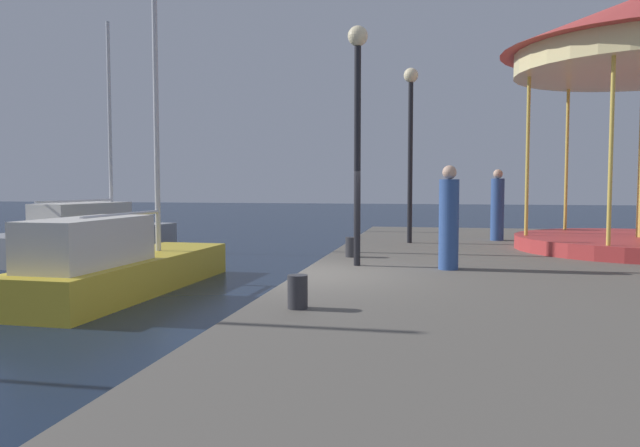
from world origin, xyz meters
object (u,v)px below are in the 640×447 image
object	(u,v)px
lamp_post_near_edge	(358,103)
bollard_south	(351,247)
person_far_corner	(449,221)
sailboat_grey	(85,235)
bollard_center	(298,292)
sailboat_yellow	(119,265)
lamp_post_mid_promenade	(411,124)
person_by_the_water	(497,207)

from	to	relation	value
lamp_post_near_edge	bollard_south	bearing A→B (deg)	102.62
bollard_south	person_far_corner	bearing A→B (deg)	-37.84
sailboat_grey	bollard_center	distance (m)	14.43
sailboat_yellow	person_far_corner	xyz separation A→B (m)	(6.58, -0.71, 1.02)
sailboat_grey	bollard_south	size ratio (longest dim) A/B	19.07
lamp_post_mid_promenade	bollard_south	size ratio (longest dim) A/B	10.79
sailboat_grey	bollard_south	distance (m)	10.93
lamp_post_near_edge	person_far_corner	size ratio (longest dim) A/B	2.38
lamp_post_mid_promenade	bollard_center	size ratio (longest dim) A/B	10.79
bollard_center	person_far_corner	distance (m)	4.24
sailboat_grey	lamp_post_near_edge	world-z (taller)	sailboat_grey
sailboat_yellow	person_by_the_water	size ratio (longest dim) A/B	3.70
sailboat_grey	bollard_south	world-z (taller)	sailboat_grey
lamp_post_near_edge	bollard_center	world-z (taller)	lamp_post_near_edge
sailboat_yellow	sailboat_grey	xyz separation A→B (m)	(-4.71, 6.35, 0.02)
sailboat_yellow	sailboat_grey	size ratio (longest dim) A/B	0.90
lamp_post_near_edge	lamp_post_mid_promenade	xyz separation A→B (m)	(0.71, 4.54, 0.03)
sailboat_grey	person_by_the_water	world-z (taller)	sailboat_grey
sailboat_grey	bollard_center	world-z (taller)	sailboat_grey
person_far_corner	lamp_post_near_edge	bearing A→B (deg)	173.33
lamp_post_mid_promenade	person_by_the_water	bearing A→B (deg)	26.78
sailboat_yellow	bollard_center	bearing A→B (deg)	-43.19
lamp_post_mid_promenade	sailboat_grey	bearing A→B (deg)	167.35
sailboat_yellow	lamp_post_mid_promenade	world-z (taller)	sailboat_yellow
bollard_south	person_by_the_water	xyz separation A→B (m)	(3.20, 4.36, 0.67)
person_far_corner	bollard_center	bearing A→B (deg)	-115.23
sailboat_yellow	lamp_post_near_edge	size ratio (longest dim) A/B	1.61
lamp_post_near_edge	bollard_center	xyz separation A→B (m)	(-0.17, -3.98, -2.72)
sailboat_yellow	person_far_corner	world-z (taller)	sailboat_yellow
sailboat_grey	person_far_corner	size ratio (longest dim) A/B	4.26
lamp_post_mid_promenade	person_far_corner	xyz separation A→B (m)	(0.91, -4.73, -2.11)
person_by_the_water	sailboat_grey	bearing A→B (deg)	174.46
bollard_center	person_far_corner	xyz separation A→B (m)	(1.79, 3.79, 0.64)
sailboat_grey	bollard_center	xyz separation A→B (m)	(9.50, -10.85, 0.36)
sailboat_yellow	bollard_center	size ratio (longest dim) A/B	17.12
sailboat_yellow	sailboat_grey	bearing A→B (deg)	126.55
bollard_south	sailboat_grey	bearing A→B (deg)	149.25
lamp_post_near_edge	lamp_post_mid_promenade	distance (m)	4.60
person_far_corner	person_by_the_water	bearing A→B (deg)	77.49
sailboat_grey	lamp_post_mid_promenade	world-z (taller)	sailboat_grey
bollard_south	person_far_corner	distance (m)	2.49
sailboat_grey	bollard_center	size ratio (longest dim) A/B	19.07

